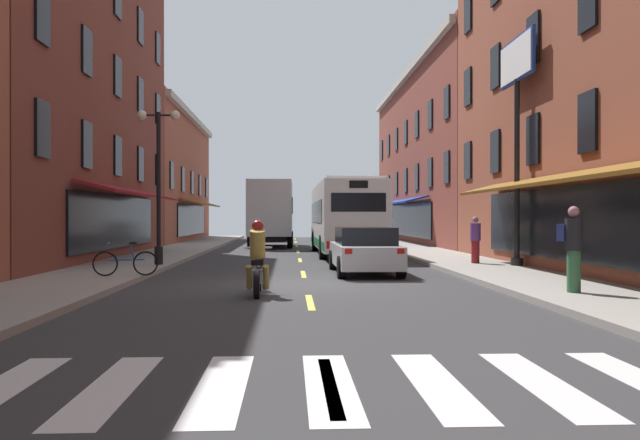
% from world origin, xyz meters
% --- Properties ---
extents(ground_plane, '(34.80, 80.00, 0.10)m').
position_xyz_m(ground_plane, '(0.00, 0.00, -0.05)').
color(ground_plane, '#333335').
extents(lane_centre_dashes, '(0.14, 73.90, 0.01)m').
position_xyz_m(lane_centre_dashes, '(0.00, -0.25, 0.00)').
color(lane_centre_dashes, '#DBCC4C').
rests_on(lane_centre_dashes, ground).
extents(crosswalk_near, '(7.10, 2.80, 0.01)m').
position_xyz_m(crosswalk_near, '(0.00, -10.00, 0.00)').
color(crosswalk_near, silver).
rests_on(crosswalk_near, ground).
extents(sidewalk_left, '(3.00, 80.00, 0.14)m').
position_xyz_m(sidewalk_left, '(-5.90, 0.00, 0.07)').
color(sidewalk_left, gray).
rests_on(sidewalk_left, ground).
extents(sidewalk_right, '(3.00, 80.00, 0.14)m').
position_xyz_m(sidewalk_right, '(5.90, 0.00, 0.07)').
color(sidewalk_right, gray).
rests_on(sidewalk_right, ground).
extents(billboard_sign, '(0.40, 2.98, 7.48)m').
position_xyz_m(billboard_sign, '(7.05, 4.42, 5.87)').
color(billboard_sign, black).
rests_on(billboard_sign, sidewalk_right).
extents(transit_bus, '(2.72, 11.25, 3.31)m').
position_xyz_m(transit_bus, '(2.09, 13.09, 1.73)').
color(transit_bus, silver).
rests_on(transit_bus, ground).
extents(box_truck, '(2.55, 7.15, 3.76)m').
position_xyz_m(box_truck, '(-1.48, 21.10, 1.94)').
color(box_truck, white).
rests_on(box_truck, ground).
extents(sedan_near, '(1.94, 4.62, 1.42)m').
position_xyz_m(sedan_near, '(1.86, 3.09, 0.72)').
color(sedan_near, silver).
rests_on(sedan_near, ground).
extents(sedan_mid, '(1.94, 4.76, 1.39)m').
position_xyz_m(sedan_mid, '(-1.76, 30.81, 0.72)').
color(sedan_mid, '#515154').
rests_on(sedan_mid, ground).
extents(motorcycle_rider, '(0.62, 2.07, 1.66)m').
position_xyz_m(motorcycle_rider, '(-1.12, -2.17, 0.71)').
color(motorcycle_rider, black).
rests_on(motorcycle_rider, ground).
extents(bicycle_near, '(1.70, 0.48, 0.91)m').
position_xyz_m(bicycle_near, '(-4.84, 1.13, 0.50)').
color(bicycle_near, black).
rests_on(bicycle_near, sidewalk_left).
extents(pedestrian_near, '(0.51, 0.48, 1.81)m').
position_xyz_m(pedestrian_near, '(5.54, -3.22, 1.10)').
color(pedestrian_near, '#33663F').
rests_on(pedestrian_near, sidewalk_right).
extents(pedestrian_mid, '(0.36, 0.36, 1.61)m').
position_xyz_m(pedestrian_mid, '(5.99, 5.51, 0.96)').
color(pedestrian_mid, maroon).
rests_on(pedestrian_mid, sidewalk_right).
extents(street_lamp_twin, '(1.42, 0.32, 5.16)m').
position_xyz_m(street_lamp_twin, '(-4.79, 5.35, 3.00)').
color(street_lamp_twin, black).
rests_on(street_lamp_twin, sidewalk_left).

